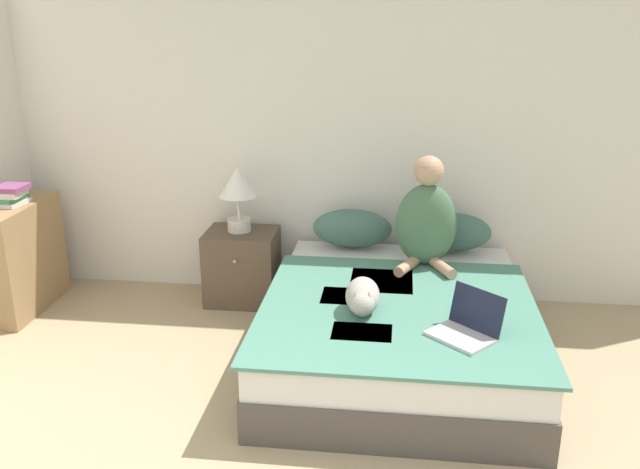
# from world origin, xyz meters

# --- Properties ---
(wall_back) EXTENTS (5.89, 0.05, 2.55)m
(wall_back) POSITION_xyz_m (0.00, 3.22, 1.27)
(wall_back) COLOR silver
(wall_back) RESTS_ON ground_plane
(bed) EXTENTS (1.57, 1.93, 0.44)m
(bed) POSITION_xyz_m (0.38, 2.18, 0.22)
(bed) COLOR #4C4742
(bed) RESTS_ON ground_plane
(pillow_near) EXTENTS (0.56, 0.25, 0.27)m
(pillow_near) POSITION_xyz_m (0.03, 3.00, 0.57)
(pillow_near) COLOR #42665B
(pillow_near) RESTS_ON bed
(pillow_far) EXTENTS (0.56, 0.25, 0.27)m
(pillow_far) POSITION_xyz_m (0.72, 3.00, 0.57)
(pillow_far) COLOR #42665B
(pillow_far) RESTS_ON bed
(person_sitting) EXTENTS (0.40, 0.39, 0.73)m
(person_sitting) POSITION_xyz_m (0.54, 2.71, 0.74)
(person_sitting) COLOR #476B4C
(person_sitting) RESTS_ON bed
(cat_tabby) EXTENTS (0.21, 0.53, 0.20)m
(cat_tabby) POSITION_xyz_m (0.18, 1.89, 0.54)
(cat_tabby) COLOR #A8A399
(cat_tabby) RESTS_ON bed
(laptop_open) EXTENTS (0.42, 0.41, 0.23)m
(laptop_open) POSITION_xyz_m (0.73, 1.69, 0.49)
(laptop_open) COLOR #B7B7BC
(laptop_open) RESTS_ON bed
(nightstand) EXTENTS (0.50, 0.42, 0.53)m
(nightstand) POSITION_xyz_m (-0.76, 2.94, 0.27)
(nightstand) COLOR brown
(nightstand) RESTS_ON ground_plane
(table_lamp) EXTENTS (0.27, 0.27, 0.46)m
(table_lamp) POSITION_xyz_m (-0.77, 2.96, 0.84)
(table_lamp) COLOR beige
(table_lamp) RESTS_ON nightstand
(bookshelf) EXTENTS (0.29, 0.76, 0.77)m
(bookshelf) POSITION_xyz_m (-2.27, 2.61, 0.39)
(bookshelf) COLOR #99754C
(bookshelf) RESTS_ON ground_plane
(book_stack_top) EXTENTS (0.20, 0.24, 0.14)m
(book_stack_top) POSITION_xyz_m (-2.27, 2.62, 0.84)
(book_stack_top) COLOR beige
(book_stack_top) RESTS_ON bookshelf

